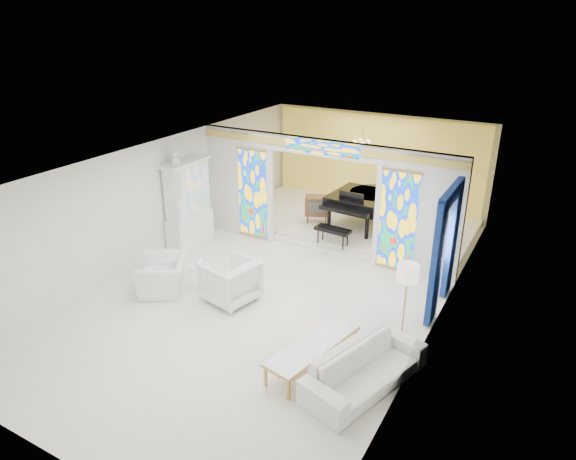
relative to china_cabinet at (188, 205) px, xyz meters
The scene contains 24 objects.
floor 3.47m from the china_cabinet, 10.50° to the right, with size 12.00×12.00×0.00m, color white.
ceiling 3.75m from the china_cabinet, 10.50° to the right, with size 7.00×12.00×0.02m, color white.
wall_back 6.30m from the china_cabinet, 59.24° to the left, with size 7.00×0.02×3.00m, color silver.
wall_front 7.35m from the china_cabinet, 64.01° to the right, with size 7.00×0.02×3.00m, color silver.
wall_left 0.74m from the china_cabinet, 115.42° to the right, with size 0.02×12.00×3.00m, color silver.
wall_right 6.75m from the china_cabinet, ahead, with size 0.02×12.00×3.00m, color silver.
partition_wall 3.54m from the china_cabinet, 23.50° to the left, with size 7.00×0.22×3.00m.
stained_glass_left 1.76m from the china_cabinet, 47.47° to the left, with size 0.90×0.04×2.40m, color gold.
stained_glass_right 5.41m from the china_cabinet, 13.85° to the left, with size 0.90×0.04×2.40m, color gold.
stained_glass_transom 3.84m from the china_cabinet, 21.91° to the left, with size 2.00×0.04×0.34m, color gold.
alcove_platform 4.88m from the china_cabinet, 47.45° to the left, with size 6.80×3.80×0.18m, color white.
gold_curtain_back 6.19m from the china_cabinet, 58.67° to the left, with size 6.70×0.10×2.90m, color gold.
chandelier 5.02m from the china_cabinet, 44.89° to the left, with size 0.48×0.48×0.30m, color #B78840.
blue_drapes 6.63m from the china_cabinet, ahead, with size 0.14×1.85×2.65m.
china_cabinet is the anchor object (origin of this frame).
armchair_left 2.54m from the china_cabinet, 65.52° to the right, with size 1.16×1.02×0.76m, color silver.
armchair_right 3.23m from the china_cabinet, 35.19° to the right, with size 1.02×1.05×0.96m, color white.
sofa 6.91m from the china_cabinet, 26.00° to the right, with size 2.36×0.92×0.69m, color silver.
side_table 2.58m from the china_cabinet, 45.56° to the right, with size 0.65×0.65×0.63m.
vase 2.51m from the china_cabinet, 45.56° to the right, with size 0.16×0.16×0.17m, color white.
coffee_table 6.00m from the china_cabinet, 29.82° to the right, with size 1.04×2.13×0.46m.
floor_lamp 6.49m from the china_cabinet, 13.05° to the right, with size 0.50×0.50×1.63m.
grand_piano 4.94m from the china_cabinet, 41.08° to the left, with size 1.98×2.96×1.17m.
tv_console 3.71m from the china_cabinet, 49.38° to the left, with size 0.81×0.69×0.79m.
Camera 1 is at (5.23, -9.14, 5.83)m, focal length 32.00 mm.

